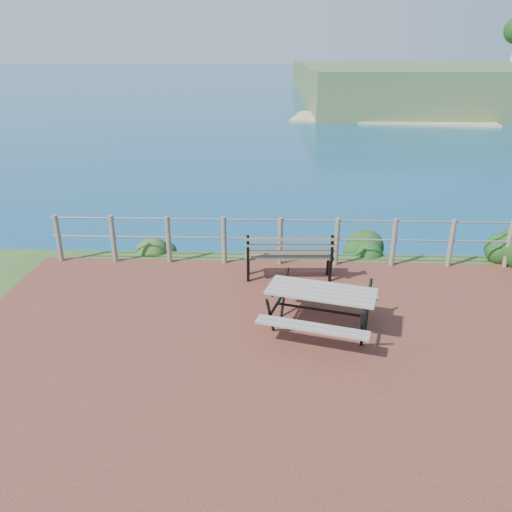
{
  "coord_description": "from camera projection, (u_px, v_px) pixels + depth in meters",
  "views": [
    {
      "loc": [
        -0.14,
        -6.21,
        4.08
      ],
      "look_at": [
        -0.44,
        1.96,
        0.75
      ],
      "focal_mm": 35.0,
      "sensor_mm": 36.0,
      "label": 1
    }
  ],
  "objects": [
    {
      "name": "picnic_table",
      "position": [
        321.0,
        306.0,
        7.72
      ],
      "size": [
        1.77,
        1.39,
        0.7
      ],
      "rotation": [
        0.0,
        0.0,
        -0.28
      ],
      "color": "gray",
      "rests_on": "ground"
    },
    {
      "name": "ocean",
      "position": [
        276.0,
        65.0,
        192.37
      ],
      "size": [
        1200.0,
        1200.0,
        0.0
      ],
      "primitive_type": "plane",
      "color": "#15697E",
      "rests_on": "ground"
    },
    {
      "name": "shrub_lip_east",
      "position": [
        364.0,
        250.0,
        11.14
      ],
      "size": [
        0.83,
        0.83,
        0.6
      ],
      "primitive_type": "ellipsoid",
      "color": "#133E16",
      "rests_on": "ground"
    },
    {
      "name": "shrub_right_edge",
      "position": [
        512.0,
        262.0,
        10.5
      ],
      "size": [
        1.01,
        1.01,
        1.44
      ],
      "primitive_type": "ellipsoid",
      "color": "#133E16",
      "rests_on": "ground"
    },
    {
      "name": "shrub_lip_west",
      "position": [
        157.0,
        248.0,
        11.23
      ],
      "size": [
        0.72,
        0.72,
        0.44
      ],
      "primitive_type": "ellipsoid",
      "color": "#244E1D",
      "rests_on": "ground"
    },
    {
      "name": "park_bench",
      "position": [
        289.0,
        249.0,
        9.49
      ],
      "size": [
        1.71,
        0.49,
        0.95
      ],
      "rotation": [
        0.0,
        0.0,
        0.04
      ],
      "color": "brown",
      "rests_on": "ground"
    },
    {
      "name": "safety_railing",
      "position": [
        280.0,
        239.0,
        10.16
      ],
      "size": [
        9.4,
        0.1,
        1.0
      ],
      "color": "#6B5B4C",
      "rests_on": "ground"
    },
    {
      "name": "ground",
      "position": [
        281.0,
        354.0,
        7.28
      ],
      "size": [
        10.0,
        7.0,
        0.12
      ],
      "primitive_type": "cube",
      "color": "brown",
      "rests_on": "ground"
    }
  ]
}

